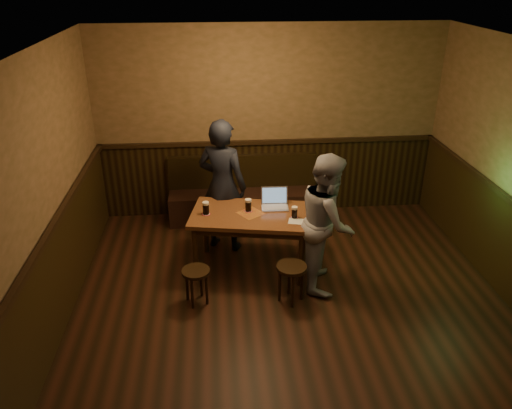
{
  "coord_description": "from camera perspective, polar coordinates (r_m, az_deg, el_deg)",
  "views": [
    {
      "loc": [
        -0.81,
        -4.02,
        3.51
      ],
      "look_at": [
        -0.34,
        1.27,
        0.93
      ],
      "focal_mm": 35.0,
      "sensor_mm": 36.0,
      "label": 1
    }
  ],
  "objects": [
    {
      "name": "person_suit",
      "position": [
        6.5,
        -3.85,
        2.13
      ],
      "size": [
        0.77,
        0.67,
        1.79
      ],
      "primitive_type": "imported",
      "rotation": [
        0.0,
        0.0,
        2.7
      ],
      "color": "black",
      "rests_on": "ground"
    },
    {
      "name": "room",
      "position": [
        4.89,
        5.06,
        -2.39
      ],
      "size": [
        5.04,
        6.04,
        2.84
      ],
      "color": "black",
      "rests_on": "ground"
    },
    {
      "name": "stool_right",
      "position": [
        5.67,
        4.07,
        -7.8
      ],
      "size": [
        0.35,
        0.35,
        0.46
      ],
      "rotation": [
        0.0,
        0.0,
        0.02
      ],
      "color": "black",
      "rests_on": "ground"
    },
    {
      "name": "pint_right",
      "position": [
        5.94,
        4.41,
        -0.88
      ],
      "size": [
        0.09,
        0.09,
        0.15
      ],
      "color": "#A51436",
      "rests_on": "pub_table"
    },
    {
      "name": "menu",
      "position": [
        5.88,
        4.81,
        -1.94
      ],
      "size": [
        0.25,
        0.2,
        0.0
      ],
      "primitive_type": "cube",
      "rotation": [
        0.0,
        0.0,
        -0.25
      ],
      "color": "silver",
      "rests_on": "pub_table"
    },
    {
      "name": "person_grey",
      "position": [
        5.8,
        8.14,
        -1.96
      ],
      "size": [
        0.75,
        0.89,
        1.64
      ],
      "primitive_type": "imported",
      "rotation": [
        0.0,
        0.0,
        1.4
      ],
      "color": "gray",
      "rests_on": "ground"
    },
    {
      "name": "pint_mid",
      "position": [
        6.07,
        -0.89,
        -0.07
      ],
      "size": [
        0.1,
        0.1,
        0.16
      ],
      "color": "#A51436",
      "rests_on": "pub_table"
    },
    {
      "name": "pub_table",
      "position": [
        6.1,
        -0.62,
        -1.86
      ],
      "size": [
        1.56,
        1.07,
        0.77
      ],
      "rotation": [
        0.0,
        0.0,
        -0.18
      ],
      "color": "#572E18",
      "rests_on": "ground"
    },
    {
      "name": "pint_left",
      "position": [
        6.03,
        -5.76,
        -0.41
      ],
      "size": [
        0.1,
        0.1,
        0.16
      ],
      "color": "#A51436",
      "rests_on": "pub_table"
    },
    {
      "name": "stool_left",
      "position": [
        5.68,
        -6.86,
        -8.18
      ],
      "size": [
        0.42,
        0.42,
        0.43
      ],
      "rotation": [
        0.0,
        0.0,
        -0.41
      ],
      "color": "black",
      "rests_on": "ground"
    },
    {
      "name": "laptop",
      "position": [
        6.2,
        2.16,
        0.29
      ],
      "size": [
        0.34,
        0.28,
        0.23
      ],
      "rotation": [
        0.0,
        0.0,
        -0.04
      ],
      "color": "silver",
      "rests_on": "pub_table"
    },
    {
      "name": "bench",
      "position": [
        7.49,
        -1.43,
        0.63
      ],
      "size": [
        2.2,
        0.5,
        0.95
      ],
      "color": "black",
      "rests_on": "ground"
    }
  ]
}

